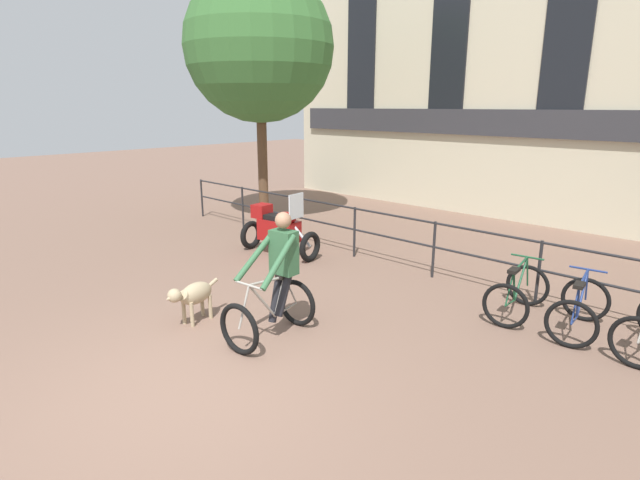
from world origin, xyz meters
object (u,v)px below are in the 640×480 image
at_px(dog, 193,295).
at_px(parked_motorcycle, 278,229).
at_px(parked_bicycle_mid_left, 579,309).
at_px(cyclist_with_bike, 276,283).
at_px(parked_bicycle_near_lamp, 517,293).

bearing_deg(dog, parked_motorcycle, 109.21).
distance_m(parked_motorcycle, parked_bicycle_mid_left, 5.81).
distance_m(cyclist_with_bike, parked_bicycle_near_lamp, 3.60).
bearing_deg(parked_bicycle_mid_left, cyclist_with_bike, 36.86).
xyz_separation_m(parked_motorcycle, parked_bicycle_mid_left, (5.80, 0.35, -0.20)).
distance_m(dog, parked_bicycle_mid_left, 5.38).
relative_size(parked_motorcycle, parked_bicycle_near_lamp, 1.54).
relative_size(cyclist_with_bike, parked_bicycle_mid_left, 1.43).
relative_size(dog, parked_bicycle_mid_left, 0.80).
height_order(dog, parked_bicycle_mid_left, parked_bicycle_mid_left).
relative_size(dog, parked_bicycle_near_lamp, 0.81).
distance_m(cyclist_with_bike, parked_bicycle_mid_left, 4.16).
height_order(cyclist_with_bike, parked_motorcycle, cyclist_with_bike).
bearing_deg(parked_motorcycle, parked_bicycle_near_lamp, -94.08).
xyz_separation_m(cyclist_with_bike, dog, (-1.17, -0.56, -0.34)).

